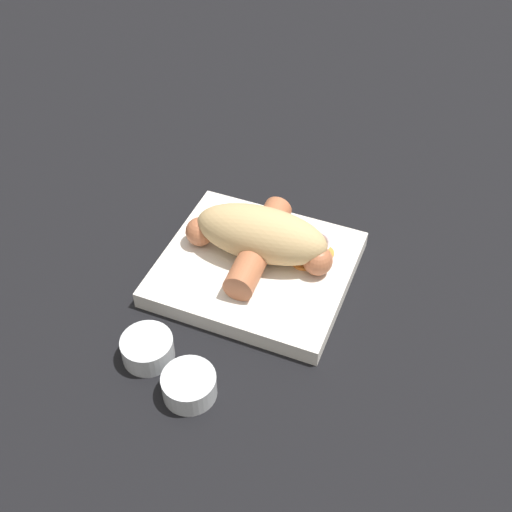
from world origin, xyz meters
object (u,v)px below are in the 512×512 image
at_px(sausage, 257,246).
at_px(condiment_cup_far, 190,387).
at_px(condiment_cup_near, 148,349).
at_px(food_tray, 256,269).
at_px(bread_roll, 258,233).

xyz_separation_m(sausage, condiment_cup_far, (-0.00, 0.18, -0.03)).
relative_size(sausage, condiment_cup_near, 3.24).
distance_m(condiment_cup_near, condiment_cup_far, 0.06).
bearing_deg(sausage, food_tray, 102.47).
bearing_deg(bread_roll, condiment_cup_far, 91.42).
bearing_deg(sausage, condiment_cup_far, 90.94).
xyz_separation_m(bread_roll, condiment_cup_far, (-0.00, 0.19, -0.04)).
bearing_deg(bread_roll, sausage, 105.61).
xyz_separation_m(food_tray, bread_roll, (0.00, -0.02, 0.04)).
relative_size(food_tray, bread_roll, 1.36).
height_order(bread_roll, condiment_cup_near, bread_roll).
bearing_deg(food_tray, condiment_cup_far, 90.30).
bearing_deg(food_tray, condiment_cup_near, 68.36).
height_order(sausage, condiment_cup_near, sausage).
bearing_deg(condiment_cup_far, condiment_cup_near, -21.64).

